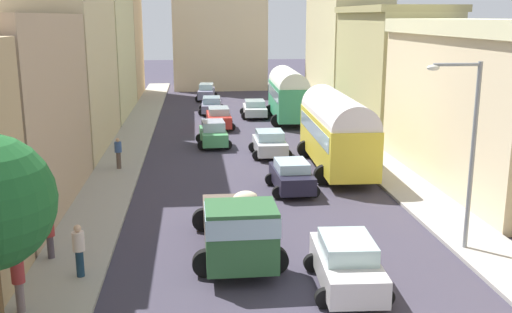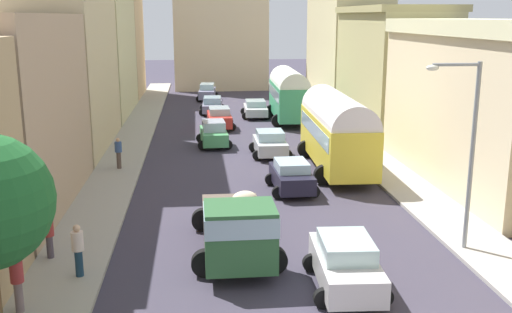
% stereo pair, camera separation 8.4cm
% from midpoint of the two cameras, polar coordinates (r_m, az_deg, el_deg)
% --- Properties ---
extents(ground_plane, '(154.00, 154.00, 0.00)m').
position_cam_midpoint_polar(ground_plane, '(39.24, -1.54, 1.39)').
color(ground_plane, '#383342').
extents(sidewalk_left, '(2.50, 70.00, 0.14)m').
position_cam_midpoint_polar(sidewalk_left, '(39.35, -12.13, 1.23)').
color(sidewalk_left, '#9E9A8D').
rests_on(sidewalk_left, ground).
extents(sidewalk_right, '(2.50, 70.00, 0.14)m').
position_cam_midpoint_polar(sidewalk_right, '(40.42, 8.76, 1.70)').
color(sidewalk_right, '#9F9A95').
rests_on(sidewalk_right, ground).
extents(building_left_1, '(5.16, 11.67, 8.30)m').
position_cam_midpoint_polar(building_left_1, '(26.96, -23.51, 3.71)').
color(building_left_1, tan).
rests_on(building_left_1, ground).
extents(building_left_2, '(4.73, 12.03, 14.19)m').
position_cam_midpoint_polar(building_left_2, '(38.41, -17.90, 11.22)').
color(building_left_2, '#C7B387').
rests_on(building_left_2, ground).
extents(building_left_3, '(4.69, 13.23, 10.82)m').
position_cam_midpoint_polar(building_left_3, '(51.49, -14.78, 9.95)').
color(building_left_3, '#CAC08D').
rests_on(building_left_3, ground).
extents(building_left_4, '(4.24, 9.21, 12.63)m').
position_cam_midpoint_polar(building_left_4, '(62.84, -13.26, 11.38)').
color(building_left_4, tan).
rests_on(building_left_4, ground).
extents(building_right_1, '(4.62, 14.61, 8.06)m').
position_cam_midpoint_polar(building_right_1, '(30.68, 20.36, 4.87)').
color(building_right_1, beige).
rests_on(building_right_1, ground).
extents(building_right_2, '(5.68, 12.03, 8.89)m').
position_cam_midpoint_polar(building_right_2, '(43.73, 12.89, 8.22)').
color(building_right_2, tan).
rests_on(building_right_2, ground).
extents(building_right_3, '(5.53, 12.76, 13.05)m').
position_cam_midpoint_polar(building_right_3, '(55.99, 8.64, 11.62)').
color(building_right_3, beige).
rests_on(building_right_3, ground).
extents(distant_church, '(10.48, 6.24, 17.70)m').
position_cam_midpoint_polar(distant_church, '(68.50, -3.59, 11.95)').
color(distant_church, beige).
rests_on(distant_church, ground).
extents(parked_bus_0, '(3.54, 9.50, 4.16)m').
position_cam_midpoint_polar(parked_bus_0, '(32.08, 7.71, 2.73)').
color(parked_bus_0, yellow).
rests_on(parked_bus_0, ground).
extents(parked_bus_1, '(3.37, 8.09, 4.16)m').
position_cam_midpoint_polar(parked_bus_1, '(46.73, 3.08, 6.19)').
color(parked_bus_1, '#389A67').
rests_on(parked_bus_1, ground).
extents(cargo_truck_0, '(3.13, 6.98, 2.43)m').
position_cam_midpoint_polar(cargo_truck_0, '(20.09, -1.87, -6.80)').
color(cargo_truck_0, '#2B5B31').
rests_on(cargo_truck_0, ground).
extents(car_0, '(2.29, 3.82, 1.64)m').
position_cam_midpoint_polar(car_0, '(38.06, -4.22, 2.23)').
color(car_0, '#47985A').
rests_on(car_0, ground).
extents(car_1, '(2.33, 4.02, 1.58)m').
position_cam_midpoint_polar(car_1, '(44.10, -3.69, 3.77)').
color(car_1, '#B42B23').
rests_on(car_1, ground).
extents(car_2, '(2.36, 4.17, 1.44)m').
position_cam_midpoint_polar(car_2, '(50.99, -4.37, 4.99)').
color(car_2, slate).
rests_on(car_2, ground).
extents(car_3, '(2.31, 4.42, 1.64)m').
position_cam_midpoint_polar(car_3, '(59.35, -4.87, 6.26)').
color(car_3, slate).
rests_on(car_3, ground).
extents(car_4, '(2.45, 4.09, 1.63)m').
position_cam_midpoint_polar(car_4, '(18.51, 8.64, -10.19)').
color(car_4, silver).
rests_on(car_4, ground).
extents(car_5, '(2.30, 3.68, 1.50)m').
position_cam_midpoint_polar(car_5, '(28.12, 3.39, -1.89)').
color(car_5, black).
rests_on(car_5, ground).
extents(car_6, '(2.37, 3.64, 1.53)m').
position_cam_midpoint_polar(car_6, '(35.29, 1.27, 1.30)').
color(car_6, silver).
rests_on(car_6, ground).
extents(car_7, '(2.46, 3.99, 1.42)m').
position_cam_midpoint_polar(car_7, '(48.96, -0.17, 4.67)').
color(car_7, silver).
rests_on(car_7, ground).
extents(pedestrian_0, '(0.54, 0.54, 1.86)m').
position_cam_midpoint_polar(pedestrian_0, '(19.53, -16.90, -8.57)').
color(pedestrian_0, '#183348').
rests_on(pedestrian_0, ground).
extents(pedestrian_1, '(0.43, 0.43, 1.80)m').
position_cam_midpoint_polar(pedestrian_1, '(21.26, -19.49, -7.03)').
color(pedestrian_1, '#4B424D').
rests_on(pedestrian_1, ground).
extents(pedestrian_2, '(0.54, 0.54, 1.82)m').
position_cam_midpoint_polar(pedestrian_2, '(32.59, -13.27, 0.39)').
color(pedestrian_2, '#51423B').
rests_on(pedestrian_2, ground).
extents(pedestrian_3, '(0.49, 0.49, 1.85)m').
position_cam_midpoint_polar(pedestrian_3, '(17.84, -22.15, -11.17)').
color(pedestrian_3, slate).
rests_on(pedestrian_3, ground).
extents(streetlamp_near, '(1.93, 0.28, 6.73)m').
position_cam_midpoint_polar(streetlamp_near, '(21.37, 19.62, 1.43)').
color(streetlamp_near, gray).
rests_on(streetlamp_near, ground).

